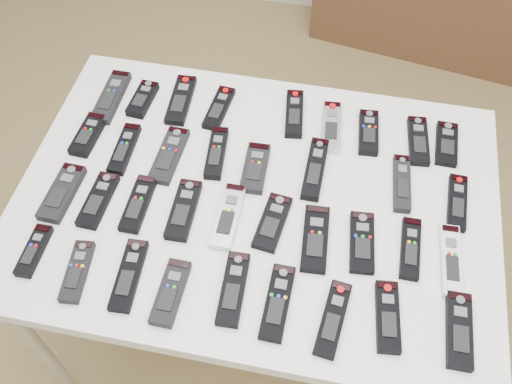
% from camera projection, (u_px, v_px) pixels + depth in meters
% --- Properties ---
extents(ground, '(4.00, 4.00, 0.00)m').
position_uv_depth(ground, '(285.00, 350.00, 2.05)').
color(ground, olive).
rests_on(ground, ground).
extents(table, '(1.25, 0.88, 0.78)m').
position_uv_depth(table, '(256.00, 209.00, 1.53)').
color(table, white).
rests_on(table, ground).
extents(remote_0, '(0.06, 0.20, 0.02)m').
position_uv_depth(remote_0, '(111.00, 97.00, 1.68)').
color(remote_0, black).
rests_on(remote_0, table).
extents(remote_1, '(0.06, 0.14, 0.02)m').
position_uv_depth(remote_1, '(143.00, 99.00, 1.68)').
color(remote_1, black).
rests_on(remote_1, table).
extents(remote_2, '(0.07, 0.19, 0.02)m').
position_uv_depth(remote_2, '(181.00, 100.00, 1.68)').
color(remote_2, black).
rests_on(remote_2, table).
extents(remote_3, '(0.06, 0.17, 0.02)m').
position_uv_depth(remote_3, '(219.00, 108.00, 1.66)').
color(remote_3, black).
rests_on(remote_3, table).
extents(remote_4, '(0.07, 0.18, 0.02)m').
position_uv_depth(remote_4, '(294.00, 114.00, 1.64)').
color(remote_4, black).
rests_on(remote_4, table).
extents(remote_5, '(0.07, 0.18, 0.02)m').
position_uv_depth(remote_5, '(331.00, 127.00, 1.61)').
color(remote_5, '#B7B7BC').
rests_on(remote_5, table).
extents(remote_6, '(0.06, 0.16, 0.02)m').
position_uv_depth(remote_6, '(368.00, 133.00, 1.60)').
color(remote_6, black).
rests_on(remote_6, table).
extents(remote_7, '(0.07, 0.17, 0.02)m').
position_uv_depth(remote_7, '(418.00, 141.00, 1.59)').
color(remote_7, black).
rests_on(remote_7, table).
extents(remote_8, '(0.06, 0.15, 0.02)m').
position_uv_depth(remote_8, '(447.00, 144.00, 1.58)').
color(remote_8, black).
rests_on(remote_8, table).
extents(remote_9, '(0.06, 0.15, 0.02)m').
position_uv_depth(remote_9, '(88.00, 135.00, 1.60)').
color(remote_9, black).
rests_on(remote_9, table).
extents(remote_10, '(0.05, 0.17, 0.02)m').
position_uv_depth(remote_10, '(124.00, 149.00, 1.57)').
color(remote_10, black).
rests_on(remote_10, table).
extents(remote_11, '(0.07, 0.19, 0.02)m').
position_uv_depth(remote_11, '(169.00, 155.00, 1.56)').
color(remote_11, black).
rests_on(remote_11, table).
extents(remote_12, '(0.06, 0.18, 0.02)m').
position_uv_depth(remote_12, '(216.00, 153.00, 1.56)').
color(remote_12, black).
rests_on(remote_12, table).
extents(remote_13, '(0.07, 0.16, 0.02)m').
position_uv_depth(remote_13, '(255.00, 168.00, 1.53)').
color(remote_13, black).
rests_on(remote_13, table).
extents(remote_14, '(0.05, 0.20, 0.02)m').
position_uv_depth(remote_14, '(315.00, 169.00, 1.53)').
color(remote_14, black).
rests_on(remote_14, table).
extents(remote_15, '(0.05, 0.18, 0.02)m').
position_uv_depth(remote_15, '(402.00, 183.00, 1.50)').
color(remote_15, black).
rests_on(remote_15, table).
extents(remote_16, '(0.05, 0.17, 0.02)m').
position_uv_depth(remote_16, '(457.00, 202.00, 1.46)').
color(remote_16, black).
rests_on(remote_16, table).
extents(remote_17, '(0.07, 0.18, 0.02)m').
position_uv_depth(remote_17, '(62.00, 193.00, 1.48)').
color(remote_17, black).
rests_on(remote_17, table).
extents(remote_18, '(0.06, 0.17, 0.02)m').
position_uv_depth(remote_18, '(98.00, 200.00, 1.47)').
color(remote_18, black).
rests_on(remote_18, table).
extents(remote_19, '(0.05, 0.17, 0.02)m').
position_uv_depth(remote_19, '(138.00, 204.00, 1.46)').
color(remote_19, black).
rests_on(remote_19, table).
extents(remote_20, '(0.06, 0.18, 0.02)m').
position_uv_depth(remote_20, '(184.00, 210.00, 1.45)').
color(remote_20, black).
rests_on(remote_20, table).
extents(remote_21, '(0.05, 0.19, 0.02)m').
position_uv_depth(remote_21, '(228.00, 216.00, 1.44)').
color(remote_21, '#B7B7BC').
rests_on(remote_21, table).
extents(remote_22, '(0.08, 0.17, 0.02)m').
position_uv_depth(remote_22, '(272.00, 222.00, 1.43)').
color(remote_22, black).
rests_on(remote_22, table).
extents(remote_23, '(0.07, 0.19, 0.02)m').
position_uv_depth(remote_23, '(315.00, 239.00, 1.40)').
color(remote_23, black).
rests_on(remote_23, table).
extents(remote_24, '(0.07, 0.17, 0.02)m').
position_uv_depth(remote_24, '(362.00, 242.00, 1.39)').
color(remote_24, black).
rests_on(remote_24, table).
extents(remote_25, '(0.05, 0.17, 0.02)m').
position_uv_depth(remote_25, '(410.00, 248.00, 1.38)').
color(remote_25, black).
rests_on(remote_25, table).
extents(remote_26, '(0.05, 0.19, 0.02)m').
position_uv_depth(remote_26, '(451.00, 260.00, 1.36)').
color(remote_26, silver).
rests_on(remote_26, table).
extents(remote_27, '(0.04, 0.14, 0.02)m').
position_uv_depth(remote_27, '(34.00, 251.00, 1.38)').
color(remote_27, black).
rests_on(remote_27, table).
extents(remote_28, '(0.06, 0.16, 0.02)m').
position_uv_depth(remote_28, '(77.00, 271.00, 1.35)').
color(remote_28, black).
rests_on(remote_28, table).
extents(remote_29, '(0.06, 0.19, 0.02)m').
position_uv_depth(remote_29, '(129.00, 275.00, 1.34)').
color(remote_29, black).
rests_on(remote_29, table).
extents(remote_30, '(0.06, 0.17, 0.02)m').
position_uv_depth(remote_30, '(171.00, 292.00, 1.31)').
color(remote_30, black).
rests_on(remote_30, table).
extents(remote_31, '(0.06, 0.19, 0.02)m').
position_uv_depth(remote_31, '(233.00, 289.00, 1.32)').
color(remote_31, black).
rests_on(remote_31, table).
extents(remote_32, '(0.06, 0.19, 0.02)m').
position_uv_depth(remote_32, '(277.00, 302.00, 1.30)').
color(remote_32, black).
rests_on(remote_32, table).
extents(remote_33, '(0.07, 0.19, 0.02)m').
position_uv_depth(remote_33, '(333.00, 319.00, 1.28)').
color(remote_33, black).
rests_on(remote_33, table).
extents(remote_34, '(0.07, 0.17, 0.02)m').
position_uv_depth(remote_34, '(388.00, 317.00, 1.28)').
color(remote_34, black).
rests_on(remote_34, table).
extents(remote_35, '(0.06, 0.18, 0.02)m').
position_uv_depth(remote_35, '(459.00, 330.00, 1.26)').
color(remote_35, black).
rests_on(remote_35, table).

